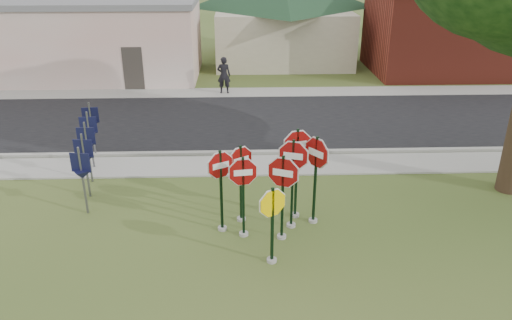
{
  "coord_description": "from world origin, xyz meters",
  "views": [
    {
      "loc": [
        -0.69,
        -9.89,
        7.05
      ],
      "look_at": [
        -0.28,
        2.0,
        1.78
      ],
      "focal_mm": 35.0,
      "sensor_mm": 36.0,
      "label": 1
    }
  ],
  "objects_px": {
    "stop_sign_yellow": "(272,218)",
    "pedestrian": "(224,75)",
    "stop_sign_center": "(283,186)",
    "stop_sign_left": "(243,187)"
  },
  "relations": [
    {
      "from": "stop_sign_yellow",
      "to": "stop_sign_center",
      "type": "bearing_deg",
      "value": 72.69
    },
    {
      "from": "pedestrian",
      "to": "stop_sign_yellow",
      "type": "bearing_deg",
      "value": 98.24
    },
    {
      "from": "stop_sign_center",
      "to": "stop_sign_yellow",
      "type": "xyz_separation_m",
      "value": [
        -0.32,
        -1.03,
        -0.28
      ]
    },
    {
      "from": "stop_sign_center",
      "to": "stop_sign_left",
      "type": "relative_size",
      "value": 1.04
    },
    {
      "from": "stop_sign_yellow",
      "to": "stop_sign_left",
      "type": "distance_m",
      "value": 1.37
    },
    {
      "from": "stop_sign_yellow",
      "to": "pedestrian",
      "type": "relative_size",
      "value": 1.15
    },
    {
      "from": "stop_sign_center",
      "to": "stop_sign_left",
      "type": "xyz_separation_m",
      "value": [
        -0.98,
        0.16,
        -0.09
      ]
    },
    {
      "from": "stop_sign_center",
      "to": "stop_sign_yellow",
      "type": "bearing_deg",
      "value": -107.31
    },
    {
      "from": "stop_sign_center",
      "to": "stop_sign_left",
      "type": "bearing_deg",
      "value": 170.79
    },
    {
      "from": "stop_sign_left",
      "to": "stop_sign_yellow",
      "type": "bearing_deg",
      "value": -61.1
    }
  ]
}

